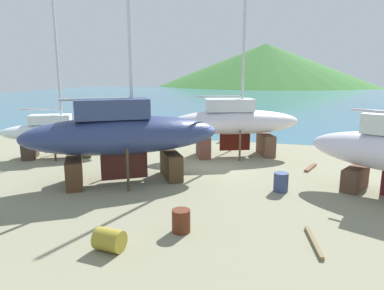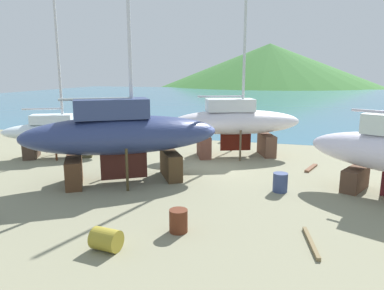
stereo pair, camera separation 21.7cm
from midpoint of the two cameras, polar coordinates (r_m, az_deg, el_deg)
name	(u,v)px [view 1 (the left image)]	position (r m, az deg, el deg)	size (l,w,h in m)	color
ground_plane	(194,186)	(16.48, 0.01, -6.60)	(44.32, 44.32, 0.00)	gray
sea_water	(264,99)	(71.94, 11.52, 7.37)	(130.42, 90.85, 0.01)	#376A84
headland_hill	(265,85)	(143.27, 11.60, 9.43)	(162.44, 162.44, 31.78)	#356E2E
sailboat_small_center	(235,122)	(22.03, 6.66, 3.68)	(8.34, 5.08, 12.70)	brown
sailboat_large_starboard	(122,134)	(16.93, -11.56, 1.73)	(9.29, 7.09, 16.22)	#46331E
sailboat_far_slipway	(57,132)	(23.21, -21.30, 1.98)	(6.76, 4.57, 10.25)	#444028
worker	(229,129)	(27.51, 5.75, 2.63)	(0.50, 0.40, 1.66)	#297A4D
barrel_by_slipway	(109,240)	(11.05, -13.77, -14.68)	(0.67, 0.67, 0.83)	olive
barrel_blue_faded	(181,221)	(11.87, -2.30, -12.15)	(0.61, 0.61, 0.76)	#582817
barrel_rust_near	(281,182)	(16.09, 13.80, -5.84)	(0.64, 0.64, 0.84)	#374571
timber_plank_far	(314,242)	(11.82, 18.57, -14.64)	(2.05, 0.12, 0.11)	olive
timber_long_fore	(311,168)	(20.34, 18.33, -3.48)	(1.69, 0.23, 0.11)	brown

